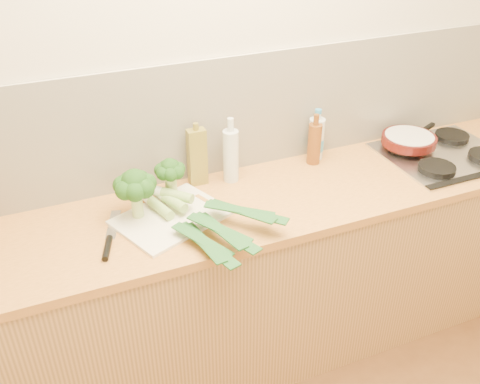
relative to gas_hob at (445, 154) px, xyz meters
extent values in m
plane|color=beige|center=(-1.02, 0.30, 0.39)|extent=(3.50, 0.00, 3.50)
cube|color=silver|center=(-1.02, 0.29, 0.26)|extent=(3.20, 0.02, 0.54)
cube|color=tan|center=(-1.02, 0.00, -0.48)|extent=(3.20, 0.60, 0.86)
cube|color=gold|center=(-1.02, 0.00, -0.03)|extent=(3.20, 0.62, 0.04)
cube|color=silver|center=(0.00, 0.00, -0.01)|extent=(0.58, 0.50, 0.01)
cube|color=black|center=(0.00, -0.23, 0.00)|extent=(0.58, 0.04, 0.01)
cylinder|color=black|center=(-0.15, -0.12, 0.01)|extent=(0.17, 0.17, 0.03)
cylinder|color=black|center=(-0.15, 0.12, 0.01)|extent=(0.17, 0.17, 0.03)
cylinder|color=black|center=(0.15, 0.12, 0.01)|extent=(0.17, 0.17, 0.03)
cube|color=white|center=(-1.39, 0.00, -0.01)|extent=(0.51, 0.45, 0.01)
cylinder|color=#A5C271|center=(-1.52, 0.05, 0.05)|extent=(0.05, 0.05, 0.09)
sphere|color=#113E11|center=(-1.52, 0.05, 0.16)|extent=(0.11, 0.11, 0.11)
sphere|color=#113E11|center=(-1.47, 0.05, 0.14)|extent=(0.08, 0.08, 0.08)
sphere|color=#113E11|center=(-1.49, 0.09, 0.14)|extent=(0.08, 0.08, 0.08)
sphere|color=#113E11|center=(-1.53, 0.10, 0.14)|extent=(0.08, 0.08, 0.08)
sphere|color=#113E11|center=(-1.56, 0.08, 0.14)|extent=(0.08, 0.08, 0.08)
sphere|color=#113E11|center=(-1.56, 0.03, 0.14)|extent=(0.08, 0.08, 0.08)
sphere|color=#113E11|center=(-1.53, 0.01, 0.14)|extent=(0.08, 0.08, 0.08)
sphere|color=#113E11|center=(-1.49, 0.02, 0.14)|extent=(0.08, 0.08, 0.08)
cylinder|color=#A5C271|center=(-1.35, 0.13, 0.05)|extent=(0.05, 0.05, 0.10)
sphere|color=#113E11|center=(-1.35, 0.13, 0.15)|extent=(0.08, 0.08, 0.08)
sphere|color=#113E11|center=(-1.32, 0.13, 0.14)|extent=(0.06, 0.06, 0.06)
sphere|color=#113E11|center=(-1.33, 0.16, 0.14)|extent=(0.06, 0.06, 0.06)
sphere|color=#113E11|center=(-1.36, 0.16, 0.14)|extent=(0.06, 0.06, 0.06)
sphere|color=#113E11|center=(-1.39, 0.14, 0.14)|extent=(0.06, 0.06, 0.06)
sphere|color=#113E11|center=(-1.39, 0.11, 0.14)|extent=(0.06, 0.06, 0.06)
sphere|color=#113E11|center=(-1.36, 0.09, 0.14)|extent=(0.06, 0.06, 0.06)
sphere|color=#113E11|center=(-1.33, 0.10, 0.14)|extent=(0.06, 0.06, 0.06)
cylinder|color=white|center=(-1.46, 0.16, 0.02)|extent=(0.07, 0.12, 0.04)
cylinder|color=#89B158|center=(-1.43, 0.04, 0.02)|extent=(0.08, 0.15, 0.04)
cube|color=#19471D|center=(-1.34, -0.24, 0.02)|extent=(0.08, 0.30, 0.02)
cube|color=#19471D|center=(-1.34, -0.26, 0.02)|extent=(0.15, 0.34, 0.01)
cube|color=#19471D|center=(-1.34, -0.23, 0.02)|extent=(0.17, 0.27, 0.02)
cylinder|color=white|center=(-1.41, 0.13, 0.04)|extent=(0.08, 0.11, 0.04)
cylinder|color=#89B158|center=(-1.37, 0.03, 0.04)|extent=(0.09, 0.13, 0.04)
cube|color=#19471D|center=(-1.26, -0.22, 0.04)|extent=(0.11, 0.30, 0.02)
cube|color=#19471D|center=(-1.26, -0.24, 0.04)|extent=(0.18, 0.33, 0.01)
cube|color=#19471D|center=(-1.27, -0.21, 0.04)|extent=(0.19, 0.26, 0.02)
cylinder|color=white|center=(-1.44, 0.14, 0.06)|extent=(0.11, 0.11, 0.04)
cylinder|color=#89B158|center=(-1.35, 0.05, 0.06)|extent=(0.13, 0.13, 0.04)
cube|color=#19471D|center=(-1.15, -0.16, 0.06)|extent=(0.20, 0.28, 0.02)
cube|color=#19471D|center=(-1.14, -0.17, 0.06)|extent=(0.27, 0.28, 0.01)
cube|color=#19471D|center=(-1.16, -0.15, 0.06)|extent=(0.26, 0.20, 0.02)
cube|color=silver|center=(-1.62, 0.05, -0.01)|extent=(0.10, 0.20, 0.00)
cylinder|color=black|center=(-1.68, -0.11, 0.00)|extent=(0.07, 0.13, 0.02)
cylinder|color=#430E0B|center=(-0.13, 0.12, 0.05)|extent=(0.27, 0.27, 0.04)
cylinder|color=beige|center=(-0.13, 0.12, 0.07)|extent=(0.24, 0.24, 0.00)
cube|color=black|center=(0.04, 0.20, 0.05)|extent=(0.13, 0.07, 0.02)
cube|color=olive|center=(-1.20, 0.23, 0.12)|extent=(0.08, 0.05, 0.26)
cylinder|color=olive|center=(-1.20, 0.23, 0.26)|extent=(0.02, 0.02, 0.03)
cylinder|color=silver|center=(-1.05, 0.20, 0.11)|extent=(0.07, 0.07, 0.24)
cylinder|color=silver|center=(-1.05, 0.20, 0.26)|extent=(0.03, 0.03, 0.06)
cylinder|color=brown|center=(-0.63, 0.20, 0.09)|extent=(0.06, 0.06, 0.20)
cylinder|color=brown|center=(-0.63, 0.20, 0.21)|extent=(0.03, 0.03, 0.05)
cylinder|color=silver|center=(-0.60, 0.24, 0.09)|extent=(0.08, 0.08, 0.20)
cylinder|color=silver|center=(-0.60, 0.24, 0.20)|extent=(0.03, 0.03, 0.03)
cylinder|color=teal|center=(-0.60, 0.24, 0.06)|extent=(0.08, 0.08, 0.06)
camera|label=1|loc=(-1.83, -1.76, 1.22)|focal=40.00mm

